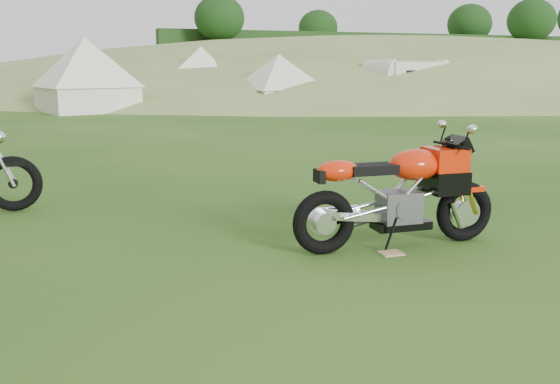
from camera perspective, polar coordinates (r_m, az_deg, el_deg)
name	(u,v)px	position (r m, az deg, el deg)	size (l,w,h in m)	color
ground	(276,257)	(5.95, -0.38, -5.94)	(120.00, 120.00, 0.00)	#15440E
hillside	(380,87)	(52.27, 9.11, 9.44)	(80.00, 64.00, 8.00)	olive
hedgerow	(380,87)	(52.27, 9.11, 9.44)	(36.00, 1.20, 8.60)	black
sport_motorcycle	(398,186)	(6.23, 10.71, 0.52)	(2.06, 0.52, 1.24)	red
plywood_board	(391,253)	(6.13, 10.12, -5.53)	(0.21, 0.17, 0.02)	tan
tent_left	(86,76)	(25.54, -17.29, 10.12)	(3.18, 3.18, 2.76)	white
tent_mid	(202,76)	(29.25, -7.17, 10.52)	(3.02, 3.02, 2.62)	white
tent_right	(279,80)	(25.72, -0.12, 10.21)	(2.74, 2.74, 2.37)	silver
caravan	(407,83)	(28.47, 11.52, 9.70)	(4.21, 1.88, 1.97)	beige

